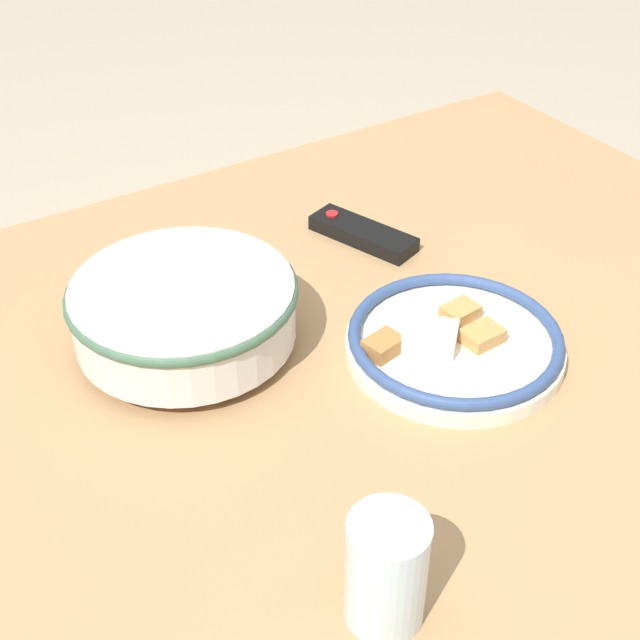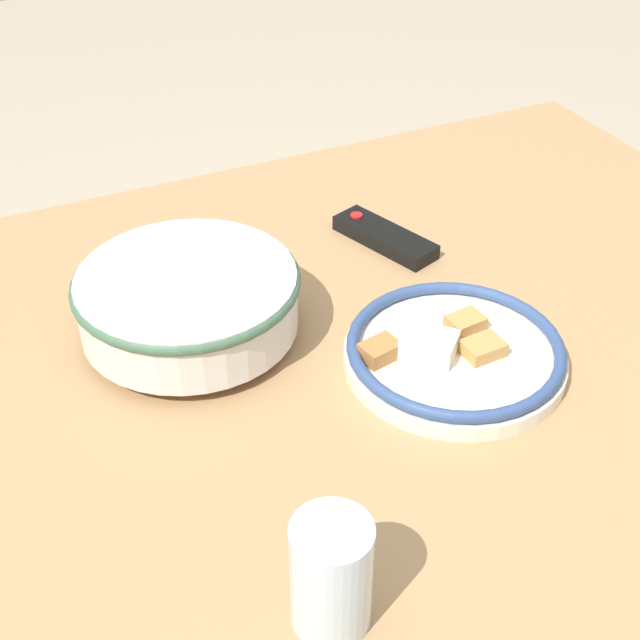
{
  "view_description": "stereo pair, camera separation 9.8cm",
  "coord_description": "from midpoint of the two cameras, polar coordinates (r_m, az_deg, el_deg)",
  "views": [
    {
      "loc": [
        -0.5,
        -0.66,
        1.38
      ],
      "look_at": [
        -0.08,
        0.0,
        0.79
      ],
      "focal_mm": 50.0,
      "sensor_mm": 36.0,
      "label": 1
    },
    {
      "loc": [
        -0.42,
        -0.71,
        1.38
      ],
      "look_at": [
        -0.08,
        0.0,
        0.79
      ],
      "focal_mm": 50.0,
      "sensor_mm": 36.0,
      "label": 2
    }
  ],
  "objects": [
    {
      "name": "dining_table",
      "position": [
        1.1,
        6.52,
        -4.59
      ],
      "size": [
        1.17,
        0.91,
        0.75
      ],
      "color": "tan",
      "rests_on": "ground_plane"
    },
    {
      "name": "food_plate",
      "position": [
        1.0,
        11.35,
        -2.17
      ],
      "size": [
        0.25,
        0.25,
        0.04
      ],
      "color": "silver",
      "rests_on": "dining_table"
    },
    {
      "name": "drinking_glass",
      "position": [
        0.73,
        4.76,
        -16.13
      ],
      "size": [
        0.07,
        0.07,
        0.11
      ],
      "color": "silver",
      "rests_on": "dining_table"
    },
    {
      "name": "tv_remote",
      "position": [
        1.19,
        6.53,
        5.22
      ],
      "size": [
        0.09,
        0.16,
        0.02
      ],
      "rotation": [
        0.0,
        0.0,
        0.33
      ],
      "color": "black",
      "rests_on": "dining_table"
    },
    {
      "name": "noodle_bowl",
      "position": [
        1.0,
        -5.68,
        1.15
      ],
      "size": [
        0.26,
        0.26,
        0.08
      ],
      "color": "silver",
      "rests_on": "dining_table"
    }
  ]
}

